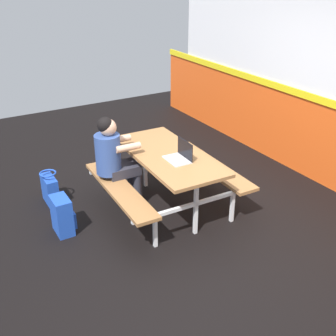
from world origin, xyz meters
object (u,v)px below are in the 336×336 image
(backpack_dark, at_px, (63,216))
(tote_bag_bright, at_px, (50,189))
(student_nearer, at_px, (114,156))
(laptop_silver, at_px, (180,156))
(picnic_table_main, at_px, (168,166))

(backpack_dark, bearing_deg, tote_bag_bright, 175.02)
(student_nearer, xyz_separation_m, laptop_silver, (0.54, 0.58, 0.08))
(picnic_table_main, relative_size, student_nearer, 1.38)
(picnic_table_main, distance_m, laptop_silver, 0.30)
(picnic_table_main, relative_size, tote_bag_bright, 3.86)
(laptop_silver, xyz_separation_m, backpack_dark, (-0.36, -1.32, -0.57))
(student_nearer, bearing_deg, tote_bag_bright, -128.09)
(laptop_silver, xyz_separation_m, tote_bag_bright, (-1.07, -1.26, -0.59))
(student_nearer, relative_size, backpack_dark, 2.74)
(picnic_table_main, distance_m, backpack_dark, 1.35)
(picnic_table_main, height_order, student_nearer, student_nearer)
(student_nearer, bearing_deg, picnic_table_main, 59.23)
(student_nearer, distance_m, laptop_silver, 0.79)
(student_nearer, relative_size, tote_bag_bright, 2.81)
(picnic_table_main, height_order, laptop_silver, laptop_silver)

